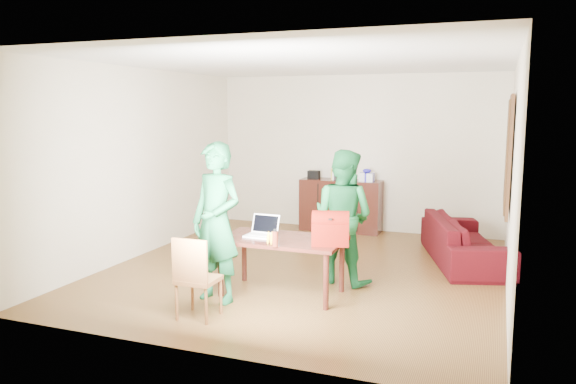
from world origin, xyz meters
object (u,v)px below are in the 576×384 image
at_px(person_far, 343,216).
at_px(red_bag, 330,232).
at_px(person_near, 217,222).
at_px(sofa, 464,240).
at_px(laptop, 260,233).
at_px(bottle, 275,238).
at_px(chair, 198,294).
at_px(table, 282,245).

height_order(person_far, red_bag, person_far).
relative_size(person_near, sofa, 0.83).
height_order(person_far, laptop, person_far).
distance_m(bottle, red_bag, 0.60).
relative_size(chair, laptop, 2.46).
xyz_separation_m(chair, laptop, (0.27, 0.97, 0.46)).
relative_size(laptop, bottle, 1.84).
bearing_deg(chair, person_far, 57.67).
xyz_separation_m(red_bag, sofa, (1.27, 2.28, -0.50)).
distance_m(table, person_near, 0.80).
height_order(chair, laptop, laptop).
xyz_separation_m(person_near, red_bag, (1.20, 0.34, -0.08)).
relative_size(chair, sofa, 0.40).
height_order(table, red_bag, red_bag).
relative_size(table, laptop, 4.05).
bearing_deg(person_near, person_far, 61.20).
bearing_deg(person_near, chair, -68.15).
height_order(person_near, red_bag, person_near).
bearing_deg(laptop, sofa, 48.17).
distance_m(laptop, red_bag, 0.88).
bearing_deg(sofa, red_bag, 134.00).
xyz_separation_m(person_near, bottle, (0.67, 0.05, -0.13)).
bearing_deg(laptop, person_near, -125.65).
relative_size(table, person_near, 0.80).
xyz_separation_m(person_far, sofa, (1.35, 1.45, -0.51)).
relative_size(person_far, red_bag, 4.12).
bearing_deg(table, chair, -118.10).
bearing_deg(sofa, chair, 125.82).
distance_m(table, bottle, 0.44).
height_order(table, person_far, person_far).
bearing_deg(sofa, table, 122.20).
distance_m(person_far, red_bag, 0.83).
xyz_separation_m(person_far, laptop, (-0.79, -0.74, -0.11)).
relative_size(table, chair, 1.65).
bearing_deg(laptop, person_far, 45.61).
distance_m(person_near, person_far, 1.61).
bearing_deg(chair, bottle, 43.61).
bearing_deg(laptop, bottle, -45.41).
xyz_separation_m(laptop, sofa, (2.14, 2.19, -0.40)).
bearing_deg(table, person_near, -142.82).
height_order(person_far, bottle, person_far).
relative_size(chair, red_bag, 2.15).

